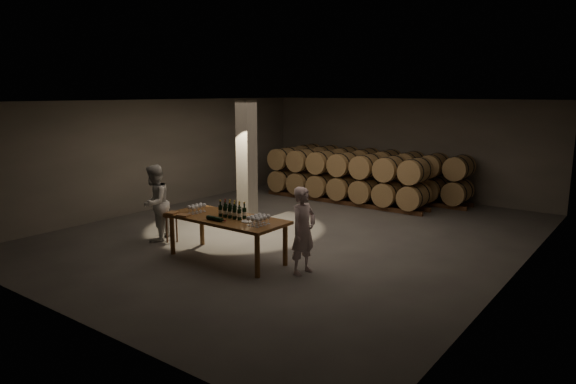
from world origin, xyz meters
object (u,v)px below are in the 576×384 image
Objects in this scene: tasting_table at (226,222)px; stool at (171,219)px; plate at (248,221)px; person_man at (303,231)px; bottle_cluster at (232,212)px; person_woman at (155,203)px; notebook_near at (184,215)px.

tasting_table reaches higher than stool.
tasting_table is at bearing 178.47° from plate.
person_man is (1.72, 0.28, 0.04)m from tasting_table.
stool is (-1.92, 0.19, -0.27)m from tasting_table.
bottle_cluster is 2.43m from person_woman.
bottle_cluster reaches higher than notebook_near.
tasting_table is 1.46× the size of person_woman.
notebook_near reaches higher than tasting_table.
notebook_near is 1.60m from person_woman.
person_woman is (-2.31, 0.05, 0.09)m from tasting_table.
person_man reaches higher than tasting_table.
person_man is (3.65, 0.09, 0.31)m from stool.
stool is at bearing 96.51° from person_man.
notebook_near is at bearing -150.86° from bottle_cluster.
notebook_near is at bearing 111.07° from person_man.
bottle_cluster reaches higher than tasting_table.
stool is at bearing 175.37° from plate.
bottle_cluster is at bearing 170.84° from plate.
notebook_near is 0.16× the size of person_man.
notebook_near is at bearing -150.89° from tasting_table.
stool is at bearing 174.42° from tasting_table.
stool is (-2.03, 0.13, -0.49)m from bottle_cluster.
person_woman is at bearing 98.35° from person_man.
tasting_table is 0.61m from plate.
plate is at bearing 4.43° from notebook_near.
tasting_table is 0.91m from notebook_near.
plate is at bearing -9.16° from bottle_cluster.
stool is 0.36× the size of person_woman.
bottle_cluster is 1.04m from notebook_near.
tasting_table is 1.55× the size of person_man.
plate is 1.00× the size of notebook_near.
person_man reaches higher than plate.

